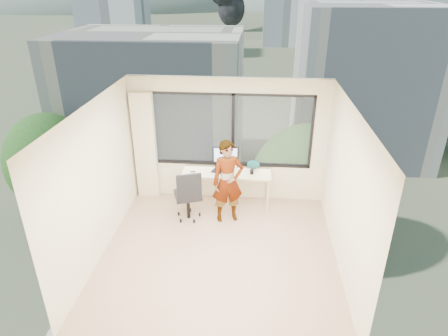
# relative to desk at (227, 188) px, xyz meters

# --- Properties ---
(floor) EXTENTS (4.00, 4.00, 0.01)m
(floor) POSITION_rel_desk_xyz_m (0.00, -1.66, -0.38)
(floor) COLOR tan
(floor) RESTS_ON ground
(ceiling) EXTENTS (4.00, 4.00, 0.01)m
(ceiling) POSITION_rel_desk_xyz_m (0.00, -1.66, 2.23)
(ceiling) COLOR white
(ceiling) RESTS_ON ground
(wall_front) EXTENTS (4.00, 0.01, 2.60)m
(wall_front) POSITION_rel_desk_xyz_m (0.00, -3.66, 0.93)
(wall_front) COLOR beige
(wall_front) RESTS_ON ground
(wall_left) EXTENTS (0.01, 4.00, 2.60)m
(wall_left) POSITION_rel_desk_xyz_m (-2.00, -1.66, 0.93)
(wall_left) COLOR beige
(wall_left) RESTS_ON ground
(wall_right) EXTENTS (0.01, 4.00, 2.60)m
(wall_right) POSITION_rel_desk_xyz_m (2.00, -1.66, 0.93)
(wall_right) COLOR beige
(wall_right) RESTS_ON ground
(window_wall) EXTENTS (3.30, 0.16, 1.55)m
(window_wall) POSITION_rel_desk_xyz_m (0.05, 0.34, 1.15)
(window_wall) COLOR black
(window_wall) RESTS_ON ground
(curtain) EXTENTS (0.45, 0.14, 2.30)m
(curtain) POSITION_rel_desk_xyz_m (-1.72, 0.22, 0.77)
(curtain) COLOR beige
(curtain) RESTS_ON floor
(desk) EXTENTS (1.80, 0.60, 0.75)m
(desk) POSITION_rel_desk_xyz_m (0.00, 0.00, 0.00)
(desk) COLOR beige
(desk) RESTS_ON floor
(chair) EXTENTS (0.71, 0.71, 1.09)m
(chair) POSITION_rel_desk_xyz_m (-0.71, -0.61, 0.17)
(chair) COLOR black
(chair) RESTS_ON floor
(person) EXTENTS (0.69, 0.55, 1.65)m
(person) POSITION_rel_desk_xyz_m (0.07, -0.58, 0.45)
(person) COLOR #2D2D33
(person) RESTS_ON floor
(monitor) EXTENTS (0.53, 0.13, 0.52)m
(monitor) POSITION_rel_desk_xyz_m (-0.03, 0.08, 0.64)
(monitor) COLOR black
(monitor) RESTS_ON desk
(game_console) EXTENTS (0.35, 0.31, 0.08)m
(game_console) POSITION_rel_desk_xyz_m (0.03, 0.23, 0.41)
(game_console) COLOR white
(game_console) RESTS_ON desk
(laptop) EXTENTS (0.45, 0.47, 0.23)m
(laptop) POSITION_rel_desk_xyz_m (-0.11, 0.00, 0.49)
(laptop) COLOR black
(laptop) RESTS_ON desk
(cellphone) EXTENTS (0.11, 0.06, 0.01)m
(cellphone) POSITION_rel_desk_xyz_m (-0.69, -0.08, 0.38)
(cellphone) COLOR black
(cellphone) RESTS_ON desk
(pen_cup) EXTENTS (0.08, 0.08, 0.09)m
(pen_cup) POSITION_rel_desk_xyz_m (0.51, -0.06, 0.42)
(pen_cup) COLOR black
(pen_cup) RESTS_ON desk
(handbag) EXTENTS (0.28, 0.17, 0.20)m
(handbag) POSITION_rel_desk_xyz_m (0.53, 0.17, 0.47)
(handbag) COLOR #0B3F43
(handbag) RESTS_ON desk
(exterior_ground) EXTENTS (400.00, 400.00, 0.04)m
(exterior_ground) POSITION_rel_desk_xyz_m (0.00, 118.34, -14.38)
(exterior_ground) COLOR #515B3D
(exterior_ground) RESTS_ON ground
(near_bldg_a) EXTENTS (16.00, 12.00, 14.00)m
(near_bldg_a) POSITION_rel_desk_xyz_m (-9.00, 28.34, -7.38)
(near_bldg_a) COLOR #ECE2C5
(near_bldg_a) RESTS_ON exterior_ground
(near_bldg_b) EXTENTS (14.00, 13.00, 16.00)m
(near_bldg_b) POSITION_rel_desk_xyz_m (12.00, 36.34, -6.38)
(near_bldg_b) COLOR white
(near_bldg_b) RESTS_ON exterior_ground
(hill_a) EXTENTS (288.00, 216.00, 90.00)m
(hill_a) POSITION_rel_desk_xyz_m (-120.00, 318.34, -14.38)
(hill_a) COLOR slate
(hill_a) RESTS_ON exterior_ground
(hill_b) EXTENTS (300.00, 220.00, 96.00)m
(hill_b) POSITION_rel_desk_xyz_m (100.00, 318.34, -14.38)
(hill_b) COLOR slate
(hill_b) RESTS_ON exterior_ground
(tree_a) EXTENTS (7.00, 7.00, 8.00)m
(tree_a) POSITION_rel_desk_xyz_m (-16.00, 20.34, -10.38)
(tree_a) COLOR #254B19
(tree_a) RESTS_ON exterior_ground
(tree_b) EXTENTS (7.60, 7.60, 9.00)m
(tree_b) POSITION_rel_desk_xyz_m (4.00, 16.34, -9.88)
(tree_b) COLOR #254B19
(tree_b) RESTS_ON exterior_ground
(tree_c) EXTENTS (8.40, 8.40, 10.00)m
(tree_c) POSITION_rel_desk_xyz_m (22.00, 38.34, -9.38)
(tree_c) COLOR #254B19
(tree_c) RESTS_ON exterior_ground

